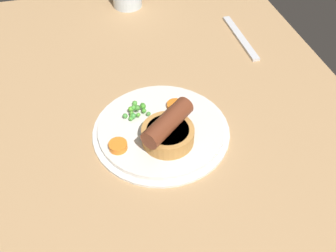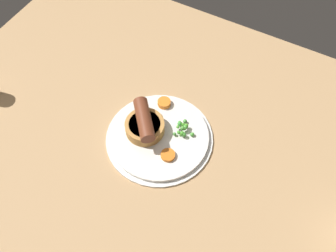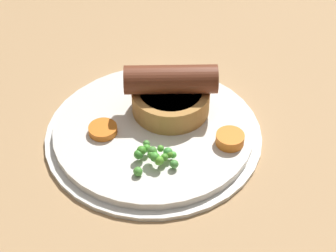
{
  "view_description": "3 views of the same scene",
  "coord_description": "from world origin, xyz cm",
  "px_view_note": "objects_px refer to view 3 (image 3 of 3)",
  "views": [
    {
      "loc": [
        -43.19,
        7.35,
        50.12
      ],
      "look_at": [
        -1.29,
        -3.07,
        5.55
      ],
      "focal_mm": 40.0,
      "sensor_mm": 36.0,
      "label": 1
    },
    {
      "loc": [
        21.92,
        -38.5,
        73.81
      ],
      "look_at": [
        1.32,
        -0.68,
        7.08
      ],
      "focal_mm": 40.0,
      "sensor_mm": 36.0,
      "label": 2
    },
    {
      "loc": [
        33.46,
        27.16,
        45.4
      ],
      "look_at": [
        -0.15,
        -0.26,
        5.5
      ],
      "focal_mm": 60.0,
      "sensor_mm": 36.0,
      "label": 3
    }
  ],
  "objects_px": {
    "dinner_plate": "(156,131)",
    "carrot_slice_1": "(103,130)",
    "sausage_pudding": "(171,93)",
    "carrot_slice_0": "(230,139)",
    "pea_pile": "(154,155)"
  },
  "relations": [
    {
      "from": "carrot_slice_1",
      "to": "dinner_plate",
      "type": "bearing_deg",
      "value": 141.12
    },
    {
      "from": "sausage_pudding",
      "to": "pea_pile",
      "type": "height_order",
      "value": "sausage_pudding"
    },
    {
      "from": "dinner_plate",
      "to": "pea_pile",
      "type": "relative_size",
      "value": 4.85
    },
    {
      "from": "sausage_pudding",
      "to": "carrot_slice_0",
      "type": "xyz_separation_m",
      "value": [
        0.0,
        0.08,
        -0.02
      ]
    },
    {
      "from": "dinner_plate",
      "to": "pea_pile",
      "type": "distance_m",
      "value": 0.06
    },
    {
      "from": "carrot_slice_0",
      "to": "pea_pile",
      "type": "bearing_deg",
      "value": -31.21
    },
    {
      "from": "carrot_slice_1",
      "to": "carrot_slice_0",
      "type": "bearing_deg",
      "value": 122.31
    },
    {
      "from": "pea_pile",
      "to": "carrot_slice_0",
      "type": "height_order",
      "value": "pea_pile"
    },
    {
      "from": "sausage_pudding",
      "to": "carrot_slice_1",
      "type": "xyz_separation_m",
      "value": [
        0.07,
        -0.03,
        -0.02
      ]
    },
    {
      "from": "dinner_plate",
      "to": "pea_pile",
      "type": "xyz_separation_m",
      "value": [
        0.04,
        0.03,
        0.02
      ]
    },
    {
      "from": "sausage_pudding",
      "to": "pea_pile",
      "type": "bearing_deg",
      "value": -103.03
    },
    {
      "from": "pea_pile",
      "to": "sausage_pudding",
      "type": "bearing_deg",
      "value": -152.65
    },
    {
      "from": "carrot_slice_0",
      "to": "dinner_plate",
      "type": "bearing_deg",
      "value": -70.5
    },
    {
      "from": "sausage_pudding",
      "to": "carrot_slice_1",
      "type": "relative_size",
      "value": 3.12
    },
    {
      "from": "dinner_plate",
      "to": "carrot_slice_1",
      "type": "xyz_separation_m",
      "value": [
        0.04,
        -0.04,
        0.01
      ]
    }
  ]
}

